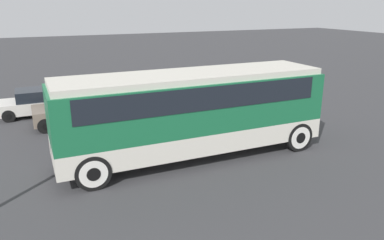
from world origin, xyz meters
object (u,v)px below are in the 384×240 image
tour_bus (194,107)px  parked_car_near (42,102)px  parked_car_mid (178,96)px  parked_car_far (79,109)px

tour_bus → parked_car_near: size_ratio=2.40×
tour_bus → parked_car_mid: size_ratio=2.17×
parked_car_mid → parked_car_far: (-5.45, -0.72, 0.05)m
parked_car_far → parked_car_mid: bearing=7.5°
parked_car_near → parked_car_mid: (7.04, -1.75, 0.02)m
tour_bus → parked_car_far: bearing=119.5°
tour_bus → parked_car_near: bearing=120.5°
parked_car_far → parked_car_near: bearing=122.8°
tour_bus → parked_car_far: tour_bus is taller
parked_car_mid → parked_car_far: 5.50m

